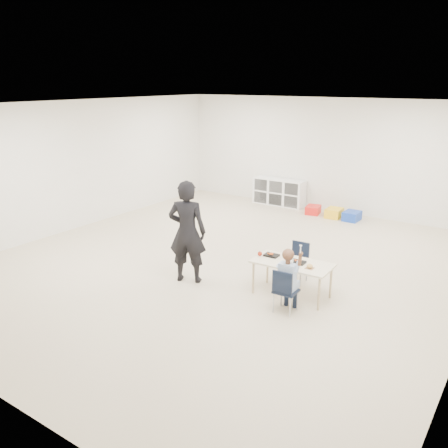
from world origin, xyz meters
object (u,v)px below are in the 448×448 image
Objects in this scene: table at (292,279)px; adult at (187,232)px; cubby_shelf at (279,192)px; chair_near at (286,290)px; child at (287,278)px.

table is 1.83m from adult.
cubby_shelf is 0.82× the size of adult.
cubby_shelf is (-2.95, 5.34, 0.02)m from chair_near.
table is 1.17× the size of child.
adult is at bearing -166.98° from table.
adult reaches higher than table.
adult is at bearing 175.98° from child.
table is 0.72× the size of adult.
cubby_shelf is at bearing 118.13° from table.
chair_near is 1.92m from adult.
child reaches higher than cubby_shelf.
child is at bearing 0.00° from chair_near.
chair_near is (0.17, -0.52, 0.05)m from table.
chair_near is at bearing -61.10° from cubby_shelf.
child reaches higher than chair_near.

